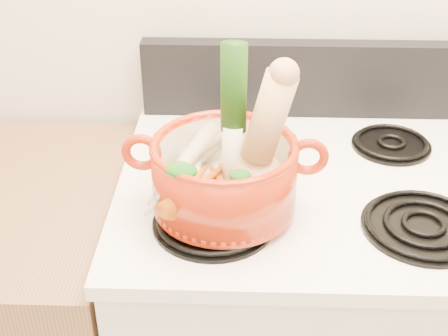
{
  "coord_description": "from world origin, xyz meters",
  "views": [
    {
      "loc": [
        -0.14,
        0.33,
        1.64
      ],
      "look_at": [
        -0.17,
        1.26,
        1.06
      ],
      "focal_mm": 50.0,
      "sensor_mm": 36.0,
      "label": 1
    }
  ],
  "objects": [
    {
      "name": "burner_back_left",
      "position": [
        -0.19,
        1.54,
        0.96
      ],
      "size": [
        0.17,
        0.17,
        0.02
      ],
      "primitive_type": "cylinder",
      "color": "black",
      "rests_on": "cooktop"
    },
    {
      "name": "pot_handle_right",
      "position": [
        -0.02,
        1.28,
        1.08
      ],
      "size": [
        0.07,
        0.02,
        0.07
      ],
      "primitive_type": "torus",
      "rotation": [
        1.57,
        0.0,
        -0.02
      ],
      "color": "#A9230A",
      "rests_on": "dutch_oven"
    },
    {
      "name": "parsnip_1",
      "position": [
        -0.25,
        1.31,
        1.03
      ],
      "size": [
        0.15,
        0.21,
        0.06
      ],
      "primitive_type": "cone",
      "rotation": [
        1.66,
        0.0,
        -0.52
      ],
      "color": "beige",
      "rests_on": "dutch_oven"
    },
    {
      "name": "control_backsplash",
      "position": [
        0.0,
        1.7,
        1.04
      ],
      "size": [
        0.76,
        0.05,
        0.18
      ],
      "primitive_type": "cube",
      "color": "black",
      "rests_on": "cooktop"
    },
    {
      "name": "leek",
      "position": [
        -0.16,
        1.29,
        1.14
      ],
      "size": [
        0.05,
        0.05,
        0.3
      ],
      "primitive_type": "cylinder",
      "rotation": [
        -0.02,
        0.0,
        -0.1
      ],
      "color": "white",
      "rests_on": "dutch_oven"
    },
    {
      "name": "parsnip_0",
      "position": [
        -0.24,
        1.32,
        1.02
      ],
      "size": [
        0.07,
        0.21,
        0.06
      ],
      "primitive_type": "cone",
      "rotation": [
        1.66,
        0.0,
        0.18
      ],
      "color": "beige",
      "rests_on": "dutch_oven"
    },
    {
      "name": "squash",
      "position": [
        -0.11,
        1.27,
        1.12
      ],
      "size": [
        0.18,
        0.14,
        0.26
      ],
      "primitive_type": null,
      "rotation": [
        0.0,
        0.26,
        0.29
      ],
      "color": "tan",
      "rests_on": "dutch_oven"
    },
    {
      "name": "carrot_2",
      "position": [
        -0.17,
        1.25,
        1.02
      ],
      "size": [
        0.08,
        0.15,
        0.04
      ],
      "primitive_type": "cone",
      "rotation": [
        1.66,
        0.0,
        0.39
      ],
      "color": "#BC5709",
      "rests_on": "dutch_oven"
    },
    {
      "name": "cooktop",
      "position": [
        0.0,
        1.4,
        0.93
      ],
      "size": [
        0.78,
        0.67,
        0.03
      ],
      "primitive_type": "cube",
      "color": "white",
      "rests_on": "stove_body"
    },
    {
      "name": "parsnip_4",
      "position": [
        -0.24,
        1.33,
        1.04
      ],
      "size": [
        0.15,
        0.19,
        0.06
      ],
      "primitive_type": "cone",
      "rotation": [
        1.66,
        0.0,
        -0.6
      ],
      "color": "beige",
      "rests_on": "dutch_oven"
    },
    {
      "name": "carrot_1",
      "position": [
        -0.23,
        1.25,
        1.02
      ],
      "size": [
        0.08,
        0.15,
        0.04
      ],
      "primitive_type": "cone",
      "rotation": [
        1.66,
        0.0,
        -0.36
      ],
      "color": "#D1650A",
      "rests_on": "dutch_oven"
    },
    {
      "name": "ginger",
      "position": [
        -0.14,
        1.35,
        1.02
      ],
      "size": [
        0.1,
        0.09,
        0.05
      ],
      "primitive_type": "ellipsoid",
      "rotation": [
        0.0,
        0.0,
        0.39
      ],
      "color": "#CEB87E",
      "rests_on": "dutch_oven"
    },
    {
      "name": "burner_back_right",
      "position": [
        0.19,
        1.54,
        0.96
      ],
      "size": [
        0.17,
        0.17,
        0.02
      ],
      "primitive_type": "cylinder",
      "color": "black",
      "rests_on": "cooktop"
    },
    {
      "name": "parsnip_5",
      "position": [
        -0.24,
        1.3,
        1.05
      ],
      "size": [
        0.12,
        0.21,
        0.06
      ],
      "primitive_type": "cone",
      "rotation": [
        1.66,
        0.0,
        -0.4
      ],
      "color": "beige",
      "rests_on": "dutch_oven"
    },
    {
      "name": "carrot_0",
      "position": [
        -0.21,
        1.25,
        1.02
      ],
      "size": [
        0.11,
        0.18,
        0.05
      ],
      "primitive_type": "cone",
      "rotation": [
        1.66,
        0.0,
        -0.43
      ],
      "color": "#DA5A0A",
      "rests_on": "dutch_oven"
    },
    {
      "name": "burner_front_left",
      "position": [
        -0.19,
        1.24,
        0.96
      ],
      "size": [
        0.22,
        0.22,
        0.02
      ],
      "primitive_type": "cylinder",
      "color": "black",
      "rests_on": "cooktop"
    },
    {
      "name": "carrot_3",
      "position": [
        -0.22,
        1.23,
        1.03
      ],
      "size": [
        0.12,
        0.15,
        0.05
      ],
      "primitive_type": "cone",
      "rotation": [
        1.66,
        0.0,
        -0.64
      ],
      "color": "#BB5209",
      "rests_on": "dutch_oven"
    },
    {
      "name": "parsnip_3",
      "position": [
        -0.27,
        1.26,
        1.03
      ],
      "size": [
        0.1,
        0.18,
        0.05
      ],
      "primitive_type": "cone",
      "rotation": [
        1.66,
        0.0,
        -0.39
      ],
      "color": "beige",
      "rests_on": "dutch_oven"
    },
    {
      "name": "dutch_oven",
      "position": [
        -0.17,
        1.28,
        1.03
      ],
      "size": [
        0.27,
        0.27,
        0.13
      ],
      "primitive_type": "cylinder",
      "rotation": [
        0.0,
        0.0,
        -0.02
      ],
      "color": "#A9230A",
      "rests_on": "burner_front_left"
    },
    {
      "name": "pot_handle_left",
      "position": [
        -0.32,
        1.28,
        1.08
      ],
      "size": [
        0.07,
        0.02,
        0.07
      ],
      "primitive_type": "torus",
      "rotation": [
        1.57,
        0.0,
        -0.02
      ],
      "color": "#A9230A",
      "rests_on": "dutch_oven"
    },
    {
      "name": "burner_front_right",
      "position": [
        0.19,
        1.24,
        0.96
      ],
      "size": [
        0.22,
        0.22,
        0.02
      ],
      "primitive_type": "cylinder",
      "color": "black",
      "rests_on": "cooktop"
    },
    {
      "name": "parsnip_2",
      "position": [
        -0.23,
        1.34,
        1.03
      ],
      "size": [
        0.07,
        0.21,
        0.06
      ],
      "primitive_type": "cone",
      "rotation": [
        1.66,
        0.0,
        0.12
      ],
      "color": "beige",
      "rests_on": "dutch_oven"
    }
  ]
}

